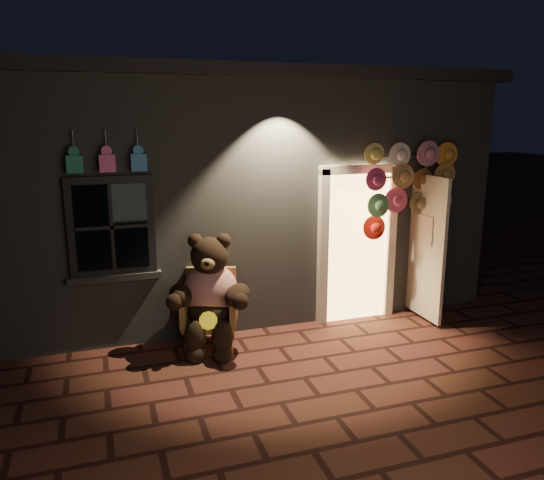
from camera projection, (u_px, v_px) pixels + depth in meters
name	position (u px, v px, depth m)	size (l,w,h in m)	color
ground	(304.00, 378.00, 5.87)	(60.00, 60.00, 0.00)	#5B2922
shop_building	(220.00, 181.00, 9.16)	(7.30, 5.95, 3.51)	slate
wicker_armchair	(210.00, 308.00, 6.62)	(0.80, 0.76, 0.96)	olive
teddy_bear	(210.00, 295.00, 6.46)	(1.04, 0.95, 1.49)	#AB1A12
hat_rack	(409.00, 182.00, 7.22)	(1.41, 0.22, 2.49)	#59595E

